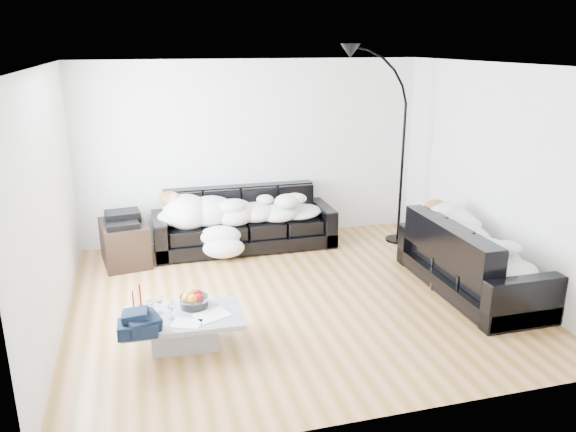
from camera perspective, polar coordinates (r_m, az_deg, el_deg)
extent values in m
plane|color=olive|center=(6.54, 0.69, -8.31)|extent=(5.00, 5.00, 0.00)
cube|color=silver|center=(8.23, -3.57, 6.58)|extent=(5.00, 0.02, 2.60)
cube|color=silver|center=(5.94, -23.14, 0.97)|extent=(0.02, 4.50, 2.60)
cube|color=silver|center=(7.17, 20.37, 3.92)|extent=(0.02, 4.50, 2.60)
plane|color=white|center=(5.90, 0.79, 15.09)|extent=(5.00, 5.00, 0.00)
cube|color=black|center=(7.97, -4.48, -0.37)|extent=(2.53, 0.88, 0.83)
cube|color=black|center=(6.91, 18.19, -3.99)|extent=(0.89, 2.07, 0.84)
ellipsoid|color=#09433A|center=(7.30, 15.32, -0.11)|extent=(0.42, 0.38, 0.20)
cube|color=#939699|center=(5.61, -10.49, -11.39)|extent=(1.15, 0.70, 0.33)
cylinder|color=white|center=(5.65, -9.55, -8.26)|extent=(0.33, 0.33, 0.17)
cylinder|color=white|center=(5.58, -12.94, -8.75)|extent=(0.08, 0.08, 0.18)
cylinder|color=white|center=(5.50, -13.86, -9.22)|extent=(0.10, 0.10, 0.19)
cylinder|color=white|center=(5.44, -11.76, -9.41)|extent=(0.08, 0.08, 0.18)
cylinder|color=maroon|center=(5.66, -15.44, -8.42)|extent=(0.05, 0.05, 0.21)
cylinder|color=maroon|center=(5.71, -14.78, -7.90)|extent=(0.05, 0.05, 0.25)
cube|color=silver|center=(5.49, -7.70, -9.91)|extent=(0.38, 0.34, 0.01)
cube|color=silver|center=(5.38, -10.26, -10.65)|extent=(0.32, 0.28, 0.01)
cube|color=black|center=(7.74, -16.26, -2.64)|extent=(0.67, 0.89, 0.56)
cube|color=black|center=(7.64, -16.47, -0.21)|extent=(0.48, 0.39, 0.13)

